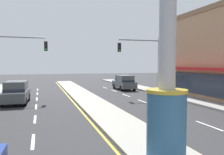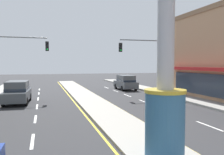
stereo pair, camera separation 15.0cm
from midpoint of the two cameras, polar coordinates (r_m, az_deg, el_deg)
name	(u,v)px [view 1 (the left image)]	position (r m, az deg, el deg)	size (l,w,h in m)	color
median_strip	(93,103)	(20.42, -4.74, -6.10)	(2.57, 52.00, 0.14)	#A39E93
sidewalk_right	(199,102)	(22.33, 19.80, -5.43)	(2.26, 60.00, 0.18)	#9E9B93
lane_markings	(97,107)	(19.13, -3.89, -6.93)	(9.31, 52.00, 0.01)	silver
district_sign	(167,39)	(8.60, 12.53, 9.00)	(7.47, 1.45, 8.63)	#33668C
traffic_light_left_side	(14,55)	(24.40, -22.33, 5.04)	(4.86, 0.46, 6.20)	slate
traffic_light_right_side	(144,56)	(26.12, 7.48, 5.12)	(4.86, 0.46, 6.20)	slate
suv_near_left_lane	(16,92)	(22.17, -21.99, -3.20)	(2.14, 4.69, 1.90)	#4C5156
suv_mid_left_lane	(124,82)	(31.27, 2.77, -1.14)	(1.98, 4.61, 1.90)	#4C5156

